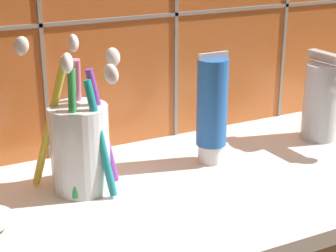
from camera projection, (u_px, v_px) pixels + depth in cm
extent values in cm
cube|color=white|center=(219.00, 185.00, 70.14)|extent=(75.67, 31.91, 2.00)
cube|color=gray|center=(164.00, 15.00, 76.42)|extent=(85.67, 0.24, 0.50)
cylinder|color=silver|center=(80.00, 148.00, 65.21)|extent=(6.90, 6.90, 10.33)
cylinder|color=purple|center=(103.00, 127.00, 65.26)|extent=(3.58, 1.03, 14.34)
ellipsoid|color=white|center=(113.00, 57.00, 63.01)|extent=(2.11, 1.37, 2.47)
cylinder|color=pink|center=(79.00, 118.00, 67.03)|extent=(1.93, 4.53, 15.24)
ellipsoid|color=white|center=(73.00, 43.00, 65.89)|extent=(1.77, 2.40, 2.53)
cylinder|color=yellow|center=(50.00, 123.00, 64.48)|extent=(5.00, 3.97, 15.88)
ellipsoid|color=white|center=(21.00, 46.00, 61.78)|extent=(2.58, 2.37, 2.59)
cylinder|color=green|center=(74.00, 135.00, 62.18)|extent=(2.06, 2.80, 14.78)
ellipsoid|color=white|center=(67.00, 63.00, 58.27)|extent=(2.06, 2.33, 2.39)
cylinder|color=teal|center=(101.00, 139.00, 62.88)|extent=(2.96, 3.65, 13.51)
ellipsoid|color=white|center=(111.00, 74.00, 59.42)|extent=(2.29, 2.49, 2.51)
cylinder|color=white|center=(211.00, 152.00, 74.02)|extent=(3.37, 3.37, 2.50)
cylinder|color=blue|center=(212.00, 102.00, 71.59)|extent=(3.97, 3.97, 11.40)
cube|color=silver|center=(213.00, 56.00, 69.46)|extent=(4.17, 0.36, 0.80)
cylinder|color=silver|center=(322.00, 102.00, 80.49)|extent=(5.27, 5.27, 11.08)
cube|color=silver|center=(326.00, 57.00, 78.20)|extent=(1.83, 6.08, 1.20)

